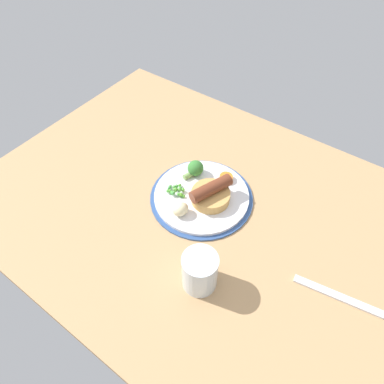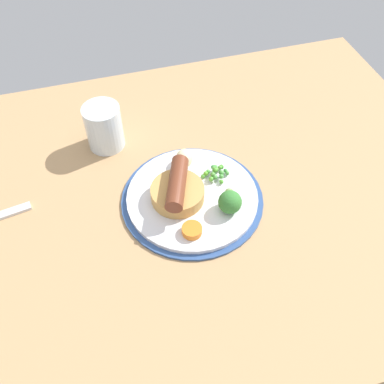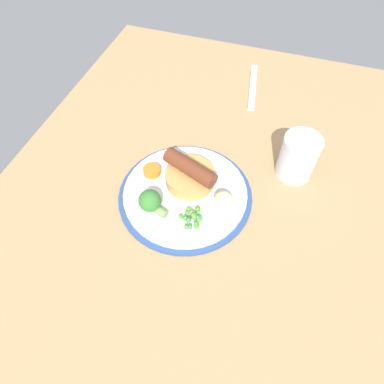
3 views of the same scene
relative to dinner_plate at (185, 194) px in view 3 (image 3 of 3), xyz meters
The scene contains 9 objects.
dining_table 3.03cm from the dinner_plate, 71.30° to the right, with size 110.00×80.00×3.00cm, color tan.
dinner_plate is the anchor object (origin of this frame).
sausage_pudding 4.05cm from the dinner_plate, ahead, with size 9.61×11.26×5.70cm.
pea_pile 6.76cm from the dinner_plate, 148.41° to the right, with size 5.39×4.39×1.94cm.
broccoli_floret_near 7.77cm from the dinner_plate, 138.55° to the left, with size 4.17×5.79×4.17cm.
potato_chunk_1 8.28cm from the dinner_plate, 95.10° to the right, with size 4.00×3.25×3.27cm, color beige.
carrot_slice_1 8.28cm from the dinner_plate, 73.34° to the left, with size 3.47×3.47×1.30cm, color orange.
fork 37.86cm from the dinner_plate, ahead, with size 18.00×1.60×0.60cm, color silver.
drinking_glass 23.27cm from the dinner_plate, 56.48° to the right, with size 7.34×7.34×9.29cm, color silver.
Camera 3 is at (-37.30, -11.26, 57.54)cm, focal length 32.00 mm.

